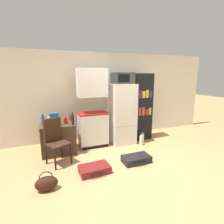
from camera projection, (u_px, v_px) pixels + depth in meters
ground_plane at (139, 165)px, 3.62m from camera, size 24.00×24.00×0.00m
wall_back at (113, 95)px, 5.26m from camera, size 6.40×0.10×2.46m
side_table at (58, 138)px, 4.19m from camera, size 0.77×0.67×0.71m
kitchen_hutch at (93, 111)px, 4.46m from camera, size 0.74×0.48×2.00m
refrigerator at (122, 114)px, 4.72m from camera, size 0.63×0.61×1.61m
microwave at (123, 78)px, 4.52m from camera, size 0.53×0.40×0.29m
bookshelf at (142, 107)px, 5.01m from camera, size 0.52×0.39×1.88m
bottle_blue_soda at (43, 120)px, 4.03m from camera, size 0.08×0.08×0.24m
bottle_ketchup_red at (65, 121)px, 4.12m from camera, size 0.09×0.09×0.14m
bottle_amber_beer at (70, 117)px, 4.40m from camera, size 0.08×0.08×0.18m
bottle_clear_short at (49, 119)px, 4.27m from camera, size 0.08×0.08×0.17m
bottle_wine_dark at (73, 119)px, 4.00m from camera, size 0.06×0.06×0.30m
bottle_milk_white at (55, 120)px, 4.08m from camera, size 0.08×0.08×0.21m
bowl at (51, 122)px, 4.18m from camera, size 0.15×0.15×0.04m
cereal_box at (54, 119)px, 3.89m from camera, size 0.19×0.07×0.30m
chair at (55, 138)px, 3.65m from camera, size 0.54×0.54×0.96m
suitcase_large_flat at (136, 159)px, 3.74m from camera, size 0.59×0.38×0.14m
suitcase_small_flat at (95, 169)px, 3.34m from camera, size 0.59×0.41×0.14m
handbag at (46, 183)px, 2.82m from camera, size 0.36×0.20×0.33m
water_bottle_front at (141, 140)px, 4.65m from camera, size 0.08×0.08×0.32m
water_bottle_middle at (142, 138)px, 4.80m from camera, size 0.09×0.09×0.33m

